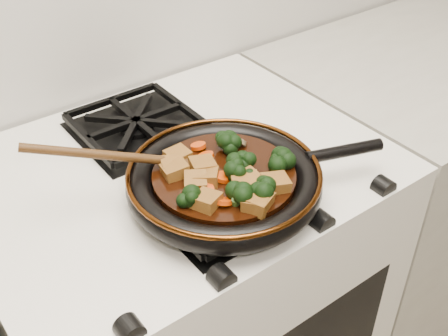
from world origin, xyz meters
TOP-DOWN VIEW (x-y plane):
  - stove at (0.00, 1.69)m, footprint 0.76×0.60m
  - burner_grate_front at (0.00, 1.55)m, footprint 0.23×0.23m
  - burner_grate_back at (0.00, 1.83)m, footprint 0.23×0.23m
  - skillet at (0.01, 1.55)m, footprint 0.44×0.32m
  - braising_sauce at (0.01, 1.55)m, footprint 0.24×0.24m
  - tofu_cube_0 at (0.02, 1.51)m, footprint 0.04×0.04m
  - tofu_cube_1 at (-0.03, 1.63)m, footprint 0.04×0.04m
  - tofu_cube_2 at (-0.03, 1.55)m, footprint 0.05×0.06m
  - tofu_cube_3 at (-0.05, 1.55)m, footprint 0.05×0.05m
  - tofu_cube_4 at (-0.06, 1.60)m, footprint 0.05×0.04m
  - tofu_cube_5 at (-0.06, 1.50)m, footprint 0.05×0.05m
  - tofu_cube_6 at (-0.00, 1.46)m, footprint 0.06×0.06m
  - tofu_cube_7 at (-0.01, 1.58)m, footprint 0.05×0.05m
  - tofu_cube_8 at (-0.05, 1.61)m, footprint 0.05×0.05m
  - tofu_cube_9 at (0.00, 1.45)m, footprint 0.06×0.05m
  - tofu_cube_10 at (0.05, 1.47)m, footprint 0.05×0.05m
  - tofu_cube_11 at (0.01, 1.50)m, footprint 0.06×0.06m
  - broccoli_floret_0 at (0.02, 1.47)m, footprint 0.08×0.10m
  - broccoli_floret_1 at (0.03, 1.54)m, footprint 0.08×0.08m
  - broccoli_floret_2 at (-0.02, 1.48)m, footprint 0.07×0.08m
  - broccoli_floret_3 at (0.09, 1.51)m, footprint 0.08×0.08m
  - broccoli_floret_4 at (0.06, 1.60)m, footprint 0.07×0.07m
  - broccoli_floret_5 at (0.02, 1.52)m, footprint 0.07×0.07m
  - broccoli_floret_6 at (-0.08, 1.52)m, footprint 0.07×0.07m
  - carrot_coin_0 at (-0.04, 1.53)m, footprint 0.03×0.03m
  - carrot_coin_1 at (-0.00, 1.54)m, footprint 0.03×0.03m
  - carrot_coin_2 at (0.01, 1.49)m, footprint 0.03×0.03m
  - carrot_coin_3 at (0.02, 1.63)m, footprint 0.03×0.03m
  - carrot_coin_4 at (0.01, 1.60)m, footprint 0.03×0.03m
  - carrot_coin_5 at (-0.04, 1.49)m, footprint 0.03×0.03m
  - mushroom_slice_0 at (-0.06, 1.51)m, footprint 0.04×0.04m
  - mushroom_slice_1 at (0.08, 1.60)m, footprint 0.04×0.04m
  - mushroom_slice_2 at (0.05, 1.48)m, footprint 0.04×0.04m
  - wooden_spoon at (-0.10, 1.64)m, footprint 0.16×0.08m

SIDE VIEW (x-z plane):
  - stove at x=0.00m, z-range 0.00..0.90m
  - burner_grate_front at x=0.00m, z-range 0.90..0.93m
  - burner_grate_back at x=0.00m, z-range 0.90..0.93m
  - skillet at x=0.01m, z-range 0.92..0.97m
  - braising_sauce at x=0.01m, z-range 0.94..0.96m
  - carrot_coin_0 at x=-0.04m, z-range 0.96..0.97m
  - carrot_coin_1 at x=0.00m, z-range 0.96..0.97m
  - carrot_coin_2 at x=0.01m, z-range 0.95..0.97m
  - carrot_coin_3 at x=0.02m, z-range 0.96..0.97m
  - carrot_coin_4 at x=0.01m, z-range 0.96..0.97m
  - carrot_coin_5 at x=-0.04m, z-range 0.95..0.98m
  - mushroom_slice_0 at x=-0.06m, z-range 0.95..0.98m
  - mushroom_slice_1 at x=0.08m, z-range 0.95..0.98m
  - mushroom_slice_2 at x=0.05m, z-range 0.95..0.98m
  - tofu_cube_2 at x=-0.03m, z-range 0.95..0.98m
  - tofu_cube_3 at x=-0.05m, z-range 0.95..0.98m
  - tofu_cube_8 at x=-0.05m, z-range 0.95..0.98m
  - tofu_cube_1 at x=-0.03m, z-range 0.95..0.98m
  - tofu_cube_7 at x=-0.01m, z-range 0.95..0.98m
  - tofu_cube_5 at x=-0.06m, z-range 0.95..0.98m
  - tofu_cube_0 at x=0.02m, z-range 0.95..0.98m
  - tofu_cube_4 at x=-0.06m, z-range 0.95..0.98m
  - broccoli_floret_3 at x=0.09m, z-range 0.94..0.99m
  - tofu_cube_10 at x=0.05m, z-range 0.95..0.98m
  - tofu_cube_11 at x=0.01m, z-range 0.95..0.98m
  - tofu_cube_6 at x=0.00m, z-range 0.95..0.98m
  - broccoli_floret_6 at x=-0.08m, z-range 0.94..1.00m
  - broccoli_floret_5 at x=0.02m, z-range 0.94..1.00m
  - tofu_cube_9 at x=0.00m, z-range 0.95..0.98m
  - broccoli_floret_0 at x=0.02m, z-range 0.93..1.01m
  - broccoli_floret_2 at x=-0.02m, z-range 0.93..1.00m
  - broccoli_floret_4 at x=0.06m, z-range 0.94..1.01m
  - broccoli_floret_1 at x=0.03m, z-range 0.94..1.01m
  - wooden_spoon at x=-0.10m, z-range 0.86..1.11m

